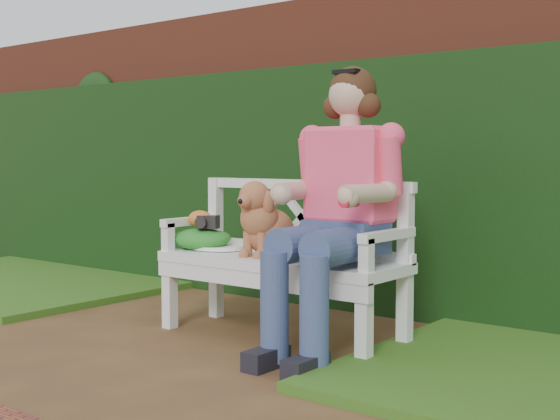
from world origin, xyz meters
The scene contains 11 objects.
ground centered at (0.00, 0.00, 0.00)m, with size 60.00×60.00×0.00m, color #52311E.
brick_wall centered at (0.00, 1.90, 1.10)m, with size 10.00×0.30×2.20m, color brown.
ivy_hedge centered at (0.00, 1.68, 0.85)m, with size 10.00×0.18×1.70m, color #143412.
grass_left centered at (-2.40, 0.90, 0.03)m, with size 2.60×2.00×0.05m, color #225310.
garden_bench centered at (0.49, 0.71, 0.24)m, with size 1.58×0.60×0.48m, color white, non-canonical shape.
seated_woman centered at (0.94, 0.69, 0.79)m, with size 0.67×0.89×1.59m, color #F2275F, non-canonical shape.
dog centered at (0.39, 0.70, 0.70)m, with size 0.30×0.40×0.44m, color brown, non-canonical shape.
tennis_racket centered at (-0.06, 0.73, 0.50)m, with size 0.71×0.30×0.03m, color white, non-canonical shape.
green_bag centered at (-0.12, 0.68, 0.55)m, with size 0.39×0.31×0.13m, color #116823, non-canonical shape.
camera_item centered at (-0.05, 0.68, 0.66)m, with size 0.12×0.09×0.08m, color black.
baseball_glove centered at (-0.13, 0.68, 0.67)m, with size 0.17×0.13×0.11m, color orange.
Camera 1 is at (3.13, -2.67, 1.05)m, focal length 48.00 mm.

